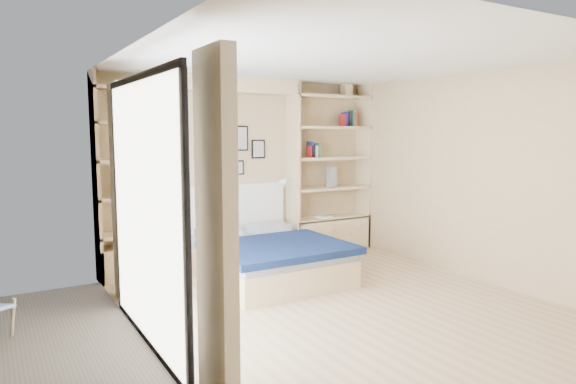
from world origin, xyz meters
TOP-DOWN VIEW (x-y plane):
  - ground at (0.00, 0.00)m, footprint 4.50×4.50m
  - room_shell at (-0.39, 1.52)m, footprint 4.50×4.50m
  - bed at (-0.18, 1.27)m, footprint 1.58×1.95m
  - photo_gallery at (-0.45, 2.22)m, footprint 1.48×0.02m
  - reading_lamps at (-0.30, 2.00)m, footprint 1.92×0.12m
  - shelf_decor at (1.06, 2.07)m, footprint 3.52×0.23m

SIDE VIEW (x-z plane):
  - ground at x=0.00m, z-range 0.00..0.00m
  - bed at x=-0.18m, z-range -0.27..0.80m
  - room_shell at x=-0.39m, z-range -1.17..3.33m
  - reading_lamps at x=-0.30m, z-range 1.03..1.17m
  - photo_gallery at x=-0.45m, z-range 1.19..2.01m
  - shelf_decor at x=1.06m, z-range 0.66..2.69m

